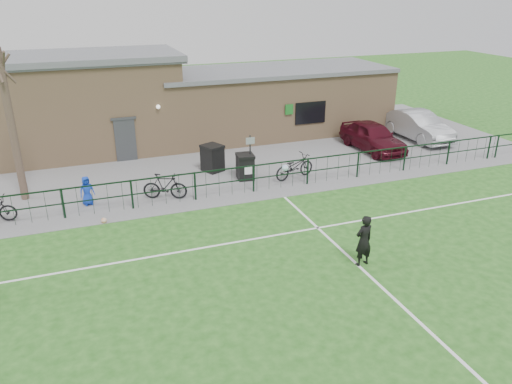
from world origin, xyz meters
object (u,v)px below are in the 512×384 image
object	(u,v)px
car_maroon	(373,136)
bicycle_d	(165,186)
ball_ground	(104,220)
spectator_child	(87,191)
wheelie_bin_right	(245,167)
sign_post	(250,157)
bare_tree	(12,128)
car_silver	(418,125)
wheelie_bin_left	(212,159)
bicycle_e	(294,167)

from	to	relation	value
car_maroon	bicycle_d	size ratio (longest dim) A/B	2.43
bicycle_d	ball_ground	bearing A→B (deg)	141.44
spectator_child	ball_ground	distance (m)	2.03
wheelie_bin_right	sign_post	size ratio (longest dim) A/B	0.53
bare_tree	car_silver	distance (m)	20.52
wheelie_bin_left	sign_post	xyz separation A→B (m)	(1.32, -1.53, 0.42)
bicycle_e	bare_tree	bearing A→B (deg)	67.08
bare_tree	spectator_child	bearing A→B (deg)	-32.25
wheelie_bin_left	car_maroon	world-z (taller)	car_maroon
wheelie_bin_right	car_maroon	distance (m)	7.85
car_silver	ball_ground	size ratio (longest dim) A/B	22.56
sign_post	spectator_child	size ratio (longest dim) A/B	1.70
sign_post	bicycle_e	bearing A→B (deg)	-19.49
car_maroon	ball_ground	distance (m)	14.62
bare_tree	bicycle_d	size ratio (longest dim) A/B	3.35
sign_post	spectator_child	world-z (taller)	sign_post
bare_tree	car_silver	size ratio (longest dim) A/B	1.27
wheelie_bin_left	bicycle_e	bearing A→B (deg)	-58.91
bare_tree	wheelie_bin_right	xyz separation A→B (m)	(9.17, -0.94, -2.45)
spectator_child	bicycle_d	bearing A→B (deg)	-24.26
car_maroon	bicycle_e	bearing A→B (deg)	-159.11
sign_post	bicycle_e	distance (m)	2.04
bare_tree	wheelie_bin_right	distance (m)	9.53
car_maroon	bicycle_d	xyz separation A→B (m)	(-11.45, -2.72, -0.20)
car_silver	wheelie_bin_left	bearing A→B (deg)	-176.43
car_silver	bicycle_d	distance (m)	15.39
bare_tree	wheelie_bin_left	bearing A→B (deg)	3.91
bicycle_e	ball_ground	xyz separation A→B (m)	(-8.43, -1.78, -0.46)
sign_post	bicycle_d	world-z (taller)	sign_post
wheelie_bin_right	sign_post	distance (m)	0.52
sign_post	car_silver	bearing A→B (deg)	13.48
wheelie_bin_left	wheelie_bin_right	size ratio (longest dim) A/B	1.10
sign_post	bicycle_d	size ratio (longest dim) A/B	1.12
bicycle_e	ball_ground	size ratio (longest dim) A/B	9.83
bicycle_d	ball_ground	xyz separation A→B (m)	(-2.54, -1.44, -0.45)
wheelie_bin_left	wheelie_bin_right	xyz separation A→B (m)	(1.09, -1.49, -0.05)
bare_tree	ball_ground	size ratio (longest dim) A/B	28.69
bare_tree	sign_post	world-z (taller)	bare_tree
car_silver	car_maroon	bearing A→B (deg)	-167.11
wheelie_bin_right	bicycle_e	bearing A→B (deg)	-12.14
sign_post	car_silver	size ratio (longest dim) A/B	0.42
wheelie_bin_left	car_maroon	size ratio (longest dim) A/B	0.27
wheelie_bin_left	bicycle_d	size ratio (longest dim) A/B	0.65
wheelie_bin_left	bicycle_d	world-z (taller)	wheelie_bin_left
wheelie_bin_left	bicycle_e	xyz separation A→B (m)	(3.19, -2.19, -0.04)
sign_post	car_maroon	distance (m)	7.63
bicycle_e	car_silver	bearing A→B (deg)	-84.73
wheelie_bin_right	bicycle_e	world-z (taller)	bicycle_e
wheelie_bin_right	bicycle_d	bearing A→B (deg)	-158.33
bicycle_d	wheelie_bin_right	bearing A→B (deg)	-52.69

